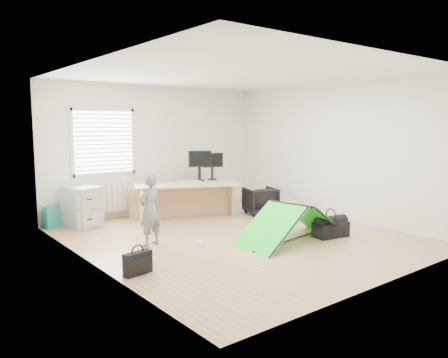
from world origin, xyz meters
TOP-DOWN VIEW (x-y plane):
  - ground at (0.00, 0.00)m, footprint 5.50×5.50m
  - back_wall at (0.00, 2.75)m, footprint 5.00×0.02m
  - window at (-1.20, 2.71)m, footprint 1.20×0.06m
  - radiator at (-1.20, 2.67)m, footprint 1.00×0.12m
  - desk at (0.09, 1.69)m, footprint 2.18×1.42m
  - filing_cabinet at (-1.81, 2.38)m, footprint 0.67×0.77m
  - monitor_left at (0.57, 1.97)m, footprint 0.50×0.25m
  - monitor_right at (0.91, 1.98)m, footprint 0.45×0.24m
  - keyboard at (0.31, 1.95)m, footprint 0.48×0.28m
  - thermos at (0.94, 1.98)m, footprint 0.09×0.09m
  - office_chair at (1.59, 1.18)m, footprint 0.78×0.79m
  - person at (-1.43, 0.45)m, footprint 0.48×0.38m
  - kite at (0.54, -0.71)m, footprint 2.07×1.13m
  - storage_crate at (2.08, 0.92)m, footprint 0.49×0.35m
  - tote_bag at (-2.27, 2.63)m, footprint 0.37×0.26m
  - laptop_bag at (-2.20, -0.64)m, footprint 0.41×0.19m
  - white_box at (-0.88, -0.10)m, footprint 0.11×0.11m
  - duffel_bag at (1.23, -0.95)m, footprint 0.63×0.40m

SIDE VIEW (x-z plane):
  - ground at x=0.00m, z-range 0.00..0.00m
  - white_box at x=-0.88m, z-range 0.00..0.09m
  - duffel_bag at x=1.23m, z-range 0.00..0.26m
  - storage_crate at x=2.08m, z-range 0.00..0.26m
  - laptop_bag at x=-2.20m, z-range 0.00..0.29m
  - tote_bag at x=-2.27m, z-range 0.00..0.40m
  - office_chair at x=1.59m, z-range 0.00..0.57m
  - kite at x=0.54m, z-range 0.00..0.61m
  - desk at x=0.09m, z-range 0.00..0.71m
  - filing_cabinet at x=-1.81m, z-range 0.00..0.75m
  - radiator at x=-1.20m, z-range 0.15..0.75m
  - person at x=-1.43m, z-range 0.00..1.15m
  - keyboard at x=0.31m, z-range 0.71..0.73m
  - thermos at x=0.94m, z-range 0.71..0.99m
  - monitor_right at x=0.91m, z-range 0.71..1.14m
  - monitor_left at x=0.57m, z-range 0.71..1.18m
  - back_wall at x=0.00m, z-range 0.00..2.70m
  - window at x=-1.20m, z-range 0.95..2.15m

